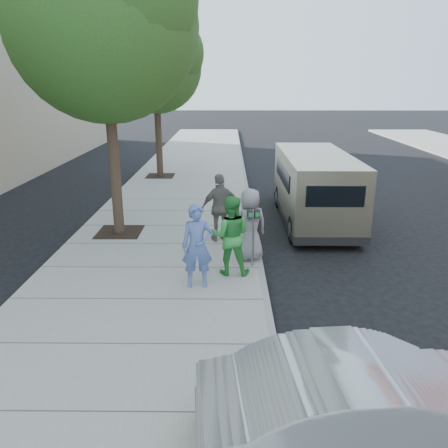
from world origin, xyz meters
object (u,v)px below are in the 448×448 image
Objects in this scene: parking_meter at (253,225)px; person_gray_shirt at (250,225)px; sedan at (375,410)px; person_officer at (197,246)px; person_striped_polo at (220,208)px; tree_near at (105,18)px; van at (314,186)px; person_green_shirt at (230,235)px; tree_far at (156,62)px.

parking_meter is 0.78× the size of person_gray_shirt.
parking_meter is 0.33× the size of sedan.
person_officer is (-1.16, -1.01, -0.10)m from parking_meter.
person_striped_polo is (-0.75, 1.68, -0.08)m from parking_meter.
tree_near is 4.28× the size of person_striped_polo.
van reaches higher than parking_meter.
van reaches higher than person_green_shirt.
person_striped_polo is at bearing -142.50° from van.
person_gray_shirt reaches higher than sedan.
person_striped_polo is (-0.25, 2.07, 0.02)m from person_green_shirt.
person_striped_polo is (0.41, 2.70, 0.03)m from person_officer.
person_green_shirt reaches higher than sedan.
person_officer is at bearing 61.74° from person_striped_polo.
sedan is at bearing -96.00° from van.
sedan is 2.30× the size of person_green_shirt.
tree_near is 6.06m from person_green_shirt.
tree_far is at bearing 97.59° from person_officer.
person_gray_shirt is at bearing -69.99° from tree_far.
person_green_shirt is at bearing -121.02° from van.
sedan is at bearing -65.99° from person_officer.
person_gray_shirt is 0.96× the size of person_striped_polo.
tree_far is 10.82m from person_gray_shirt.
person_officer reaches higher than parking_meter.
tree_far is 3.81× the size of person_officer.
person_officer is (-2.24, 4.11, 0.35)m from sedan.
tree_far is at bearing 90.00° from tree_near.
van is 3.28× the size of person_green_shirt.
person_striped_polo is (-1.83, 6.81, 0.38)m from sedan.
person_officer is (2.34, -3.31, -4.54)m from tree_near.
van is at bearing 51.86° from person_officer.
tree_far reaches higher than van.
person_striped_polo reaches higher than person_officer.
sedan is (-0.97, -8.94, -0.45)m from van.
van reaches higher than sedan.
sedan is 2.35× the size of person_gray_shirt.
tree_near is 6.02m from person_gray_shirt.
tree_far reaches higher than person_gray_shirt.
parking_meter is 0.77× the size of person_green_shirt.
tree_far reaches higher than person_striped_polo.
parking_meter is 4.33m from van.
person_green_shirt is at bearing -155.38° from parking_meter.
parking_meter is at bearing -33.21° from tree_near.
parking_meter is (3.50, -2.29, -4.44)m from tree_near.
tree_near reaches higher than person_striped_polo.
tree_far is 16.26m from sedan.
van is 3.52m from person_striped_polo.
person_green_shirt is (3.00, -2.68, -4.54)m from tree_near.
person_green_shirt is at bearing 38.93° from person_officer.
person_officer is at bearing 30.45° from person_gray_shirt.
person_officer is at bearing -77.87° from tree_far.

